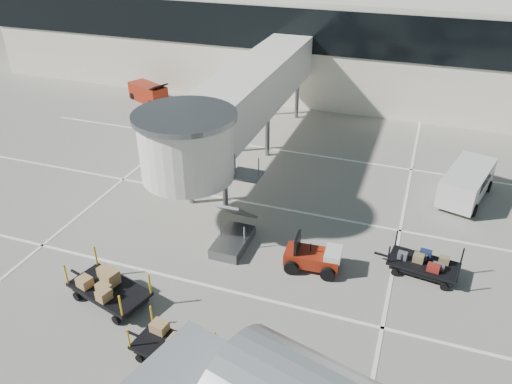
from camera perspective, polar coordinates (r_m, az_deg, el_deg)
ground at (r=20.02m, az=-4.34°, el=-15.00°), size 140.00×140.00×0.00m
lane_markings at (r=27.11m, az=2.18°, el=-1.38°), size 40.00×30.00×0.02m
terminal at (r=44.36m, az=11.15°, el=16.45°), size 64.00×12.11×15.20m
jet_bridge at (r=28.74m, az=-2.23°, el=9.98°), size 5.70×20.40×6.03m
baggage_tug at (r=22.39m, az=6.63°, el=-7.44°), size 2.53×1.70×1.61m
suitcase_cart at (r=23.17m, az=18.81°, el=-7.90°), size 3.72×1.88×1.43m
box_cart_near at (r=18.67m, az=-9.54°, el=-17.22°), size 3.62×1.81×1.39m
box_cart_far at (r=21.47m, az=-16.41°, el=-10.51°), size 4.22×2.50×1.62m
minivan at (r=29.59m, az=23.03°, el=1.25°), size 3.07×5.00×1.77m
belt_loader at (r=42.63m, az=-12.21°, el=11.01°), size 4.03×2.86×1.83m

